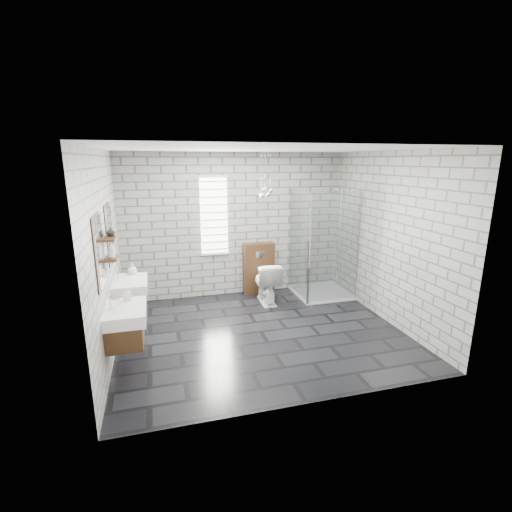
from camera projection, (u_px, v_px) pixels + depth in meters
name	position (u px, v px, depth m)	size (l,w,h in m)	color
floor	(261.00, 332.00, 5.68)	(4.20, 3.60, 0.02)	black
ceiling	(262.00, 148.00, 5.00)	(4.20, 3.60, 0.02)	white
wall_back	(235.00, 225.00, 7.03)	(4.20, 0.02, 2.70)	#9D9D98
wall_front	(312.00, 286.00, 3.65)	(4.20, 0.02, 2.70)	#9D9D98
wall_left	(105.00, 256.00, 4.81)	(0.02, 3.60, 2.70)	#9D9D98
wall_right	(389.00, 238.00, 5.88)	(0.02, 3.60, 2.70)	#9D9D98
vanity_left	(122.00, 315.00, 4.43)	(0.47, 0.70, 1.57)	#472A15
vanity_right	(128.00, 286.00, 5.44)	(0.47, 0.70, 1.57)	#472A15
shelf_lower	(112.00, 258.00, 4.79)	(0.14, 0.30, 0.03)	#472A15
shelf_upper	(110.00, 239.00, 4.72)	(0.14, 0.30, 0.03)	#472A15
window	(214.00, 216.00, 6.86)	(0.56, 0.05, 1.48)	white
cistern_panel	(259.00, 268.00, 7.26)	(0.60, 0.20, 1.00)	#472A15
flush_plate	(260.00, 255.00, 7.08)	(0.18, 0.01, 0.12)	silver
shower_enclosure	(320.00, 271.00, 7.04)	(1.00, 1.00, 2.03)	white
pendant_cluster	(265.00, 192.00, 6.57)	(0.28, 0.23, 0.79)	silver
toilet	(266.00, 282.00, 6.79)	(0.43, 0.75, 0.76)	white
soap_bottle_a	(127.00, 294.00, 4.61)	(0.08, 0.08, 0.17)	#B2B2B2
soap_bottle_b	(132.00, 269.00, 5.68)	(0.13, 0.13, 0.17)	#B2B2B2
soap_bottle_c	(111.00, 249.00, 4.71)	(0.09, 0.09, 0.24)	#B2B2B2
vase	(111.00, 232.00, 4.80)	(0.11, 0.11, 0.11)	#B2B2B2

